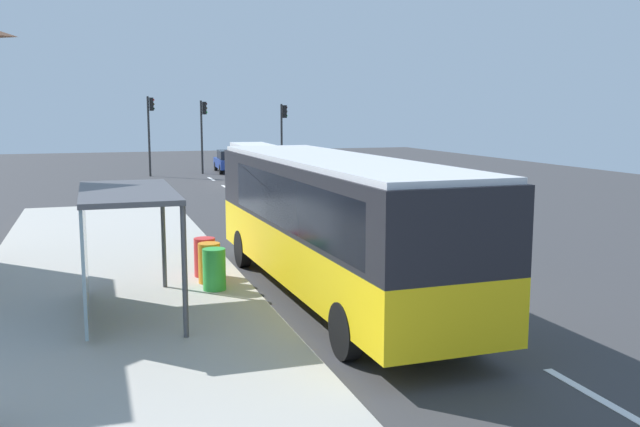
{
  "coord_description": "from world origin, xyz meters",
  "views": [
    {
      "loc": [
        -6.72,
        -14.17,
        4.23
      ],
      "look_at": [
        -1.0,
        3.34,
        1.5
      ],
      "focal_mm": 39.15,
      "sensor_mm": 36.0,
      "label": 1
    }
  ],
  "objects": [
    {
      "name": "lane_stripe_seg_6",
      "position": [
        0.25,
        24.0,
        0.01
      ],
      "size": [
        0.16,
        2.2,
        0.01
      ],
      "primitive_type": "cube",
      "color": "silver",
      "rests_on": "ground"
    },
    {
      "name": "sedan_near",
      "position": [
        2.3,
        33.37,
        0.79
      ],
      "size": [
        2.03,
        4.49,
        1.52
      ],
      "color": "navy",
      "rests_on": "ground"
    },
    {
      "name": "lane_stripe_seg_7",
      "position": [
        0.25,
        29.0,
        0.01
      ],
      "size": [
        0.16,
        2.2,
        0.01
      ],
      "primitive_type": "cube",
      "color": "silver",
      "rests_on": "ground"
    },
    {
      "name": "bus",
      "position": [
        -1.71,
        0.36,
        1.84
      ],
      "size": [
        2.79,
        11.07,
        3.21
      ],
      "color": "yellow",
      "rests_on": "ground"
    },
    {
      "name": "lane_stripe_seg_3",
      "position": [
        0.25,
        9.0,
        0.01
      ],
      "size": [
        0.16,
        2.2,
        0.01
      ],
      "primitive_type": "cube",
      "color": "silver",
      "rests_on": "ground"
    },
    {
      "name": "recycling_bin_red",
      "position": [
        -4.2,
        2.68,
        0.66
      ],
      "size": [
        0.52,
        0.52,
        0.95
      ],
      "primitive_type": "cylinder",
      "color": "red",
      "rests_on": "sidewalk_platform"
    },
    {
      "name": "lane_stripe_seg_5",
      "position": [
        0.25,
        19.0,
        0.01
      ],
      "size": [
        0.16,
        2.2,
        0.01
      ],
      "primitive_type": "cube",
      "color": "silver",
      "rests_on": "ground"
    },
    {
      "name": "traffic_light_far_side",
      "position": [
        -3.1,
        32.03,
        3.4
      ],
      "size": [
        0.49,
        0.28,
        5.12
      ],
      "color": "#2D2D2D",
      "rests_on": "ground"
    },
    {
      "name": "recycling_bin_green",
      "position": [
        -4.2,
        1.28,
        0.66
      ],
      "size": [
        0.52,
        0.52,
        0.95
      ],
      "primitive_type": "cylinder",
      "color": "green",
      "rests_on": "sidewalk_platform"
    },
    {
      "name": "sidewalk_platform",
      "position": [
        -6.4,
        2.0,
        0.09
      ],
      "size": [
        6.2,
        30.0,
        0.18
      ],
      "primitive_type": "cube",
      "color": "#ADAAA3",
      "rests_on": "ground"
    },
    {
      "name": "traffic_light_near_side",
      "position": [
        5.5,
        31.23,
        3.11
      ],
      "size": [
        0.49,
        0.28,
        4.65
      ],
      "color": "#2D2D2D",
      "rests_on": "ground"
    },
    {
      "name": "lane_stripe_seg_4",
      "position": [
        0.25,
        14.0,
        0.01
      ],
      "size": [
        0.16,
        2.2,
        0.01
      ],
      "primitive_type": "cube",
      "color": "silver",
      "rests_on": "ground"
    },
    {
      "name": "lane_stripe_seg_1",
      "position": [
        0.25,
        -1.0,
        0.01
      ],
      "size": [
        0.16,
        2.2,
        0.01
      ],
      "primitive_type": "cube",
      "color": "silver",
      "rests_on": "ground"
    },
    {
      "name": "lane_stripe_seg_2",
      "position": [
        0.25,
        4.0,
        0.01
      ],
      "size": [
        0.16,
        2.2,
        0.01
      ],
      "primitive_type": "cube",
      "color": "silver",
      "rests_on": "ground"
    },
    {
      "name": "traffic_light_median",
      "position": [
        0.4,
        32.83,
        3.25
      ],
      "size": [
        0.49,
        0.28,
        4.88
      ],
      "color": "#2D2D2D",
      "rests_on": "ground"
    },
    {
      "name": "white_van",
      "position": [
        2.2,
        25.63,
        1.34
      ],
      "size": [
        2.26,
        5.29,
        2.3
      ],
      "color": "white",
      "rests_on": "ground"
    },
    {
      "name": "lane_stripe_seg_0",
      "position": [
        0.25,
        -6.0,
        0.01
      ],
      "size": [
        0.16,
        2.2,
        0.01
      ],
      "primitive_type": "cube",
      "color": "silver",
      "rests_on": "ground"
    },
    {
      "name": "bus_shelter",
      "position": [
        -6.41,
        -0.01,
        2.1
      ],
      "size": [
        1.8,
        4.0,
        2.5
      ],
      "color": "#4C4C51",
      "rests_on": "sidewalk_platform"
    },
    {
      "name": "ground_plane",
      "position": [
        0.0,
        14.0,
        -0.02
      ],
      "size": [
        56.0,
        92.0,
        0.04
      ],
      "primitive_type": "cube",
      "color": "#38383A"
    },
    {
      "name": "recycling_bin_orange",
      "position": [
        -4.2,
        1.98,
        0.66
      ],
      "size": [
        0.52,
        0.52,
        0.95
      ],
      "primitive_type": "cylinder",
      "color": "orange",
      "rests_on": "sidewalk_platform"
    }
  ]
}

